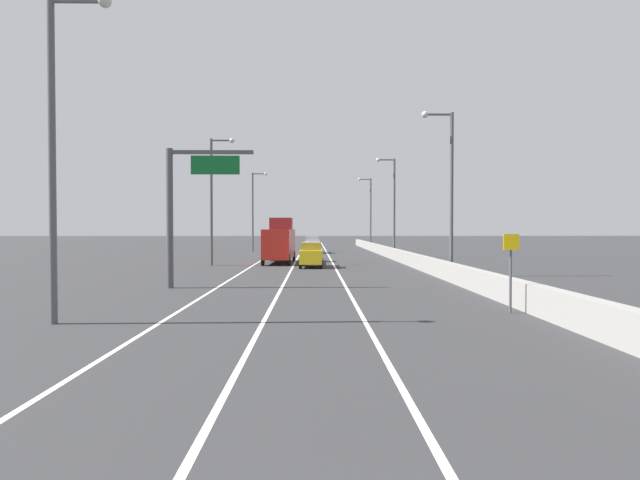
# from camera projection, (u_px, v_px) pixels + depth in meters

# --- Properties ---
(ground_plane) EXTENTS (320.00, 320.00, 0.00)m
(ground_plane) POSITION_uv_depth(u_px,v_px,m) (316.00, 254.00, 66.42)
(ground_plane) COLOR #2D2D30
(lane_stripe_left) EXTENTS (0.16, 130.00, 0.00)m
(lane_stripe_left) POSITION_uv_depth(u_px,v_px,m) (265.00, 258.00, 57.35)
(lane_stripe_left) COLOR silver
(lane_stripe_left) RESTS_ON ground_plane
(lane_stripe_center) EXTENTS (0.16, 130.00, 0.00)m
(lane_stripe_center) POSITION_uv_depth(u_px,v_px,m) (297.00, 258.00, 57.39)
(lane_stripe_center) COLOR silver
(lane_stripe_center) RESTS_ON ground_plane
(lane_stripe_right) EXTENTS (0.16, 130.00, 0.00)m
(lane_stripe_right) POSITION_uv_depth(u_px,v_px,m) (330.00, 258.00, 57.44)
(lane_stripe_right) COLOR silver
(lane_stripe_right) RESTS_ON ground_plane
(jersey_barrier_right) EXTENTS (0.60, 120.00, 1.10)m
(jersey_barrier_right) POSITION_uv_depth(u_px,v_px,m) (419.00, 262.00, 42.51)
(jersey_barrier_right) COLOR gray
(jersey_barrier_right) RESTS_ON ground_plane
(overhead_sign_gantry) EXTENTS (4.68, 0.36, 7.50)m
(overhead_sign_gantry) POSITION_uv_depth(u_px,v_px,m) (183.00, 200.00, 28.79)
(overhead_sign_gantry) COLOR #47474C
(overhead_sign_gantry) RESTS_ON ground_plane
(speed_advisory_sign) EXTENTS (0.60, 0.11, 3.00)m
(speed_advisory_sign) POSITION_uv_depth(u_px,v_px,m) (511.00, 267.00, 20.31)
(speed_advisory_sign) COLOR #4C4C51
(speed_advisory_sign) RESTS_ON ground_plane
(lamp_post_right_second) EXTENTS (2.14, 0.44, 10.99)m
(lamp_post_right_second) POSITION_uv_depth(u_px,v_px,m) (448.00, 183.00, 35.74)
(lamp_post_right_second) COLOR #4C4C51
(lamp_post_right_second) RESTS_ON ground_plane
(lamp_post_right_third) EXTENTS (2.14, 0.44, 10.99)m
(lamp_post_right_third) POSITION_uv_depth(u_px,v_px,m) (392.00, 201.00, 59.35)
(lamp_post_right_third) COLOR #4C4C51
(lamp_post_right_third) RESTS_ON ground_plane
(lamp_post_right_fourth) EXTENTS (2.14, 0.44, 10.99)m
(lamp_post_right_fourth) POSITION_uv_depth(u_px,v_px,m) (369.00, 209.00, 82.96)
(lamp_post_right_fourth) COLOR #4C4C51
(lamp_post_right_fourth) RESTS_ON ground_plane
(lamp_post_left_near) EXTENTS (2.14, 0.44, 10.99)m
(lamp_post_left_near) POSITION_uv_depth(u_px,v_px,m) (59.00, 137.00, 17.91)
(lamp_post_left_near) COLOR #4C4C51
(lamp_post_left_near) RESTS_ON ground_plane
(lamp_post_left_mid) EXTENTS (2.14, 0.44, 10.99)m
(lamp_post_left_mid) POSITION_uv_depth(u_px,v_px,m) (214.00, 193.00, 46.24)
(lamp_post_left_mid) COLOR #4C4C51
(lamp_post_left_mid) RESTS_ON ground_plane
(lamp_post_left_far) EXTENTS (2.14, 0.44, 10.99)m
(lamp_post_left_far) POSITION_uv_depth(u_px,v_px,m) (254.00, 206.00, 74.58)
(lamp_post_left_far) COLOR #4C4C51
(lamp_post_left_far) RESTS_ON ground_plane
(car_silver_0) EXTENTS (1.90, 4.18, 2.10)m
(car_silver_0) POSITION_uv_depth(u_px,v_px,m) (273.00, 243.00, 78.61)
(car_silver_0) COLOR #B7B7BC
(car_silver_0) RESTS_ON ground_plane
(car_yellow_1) EXTENTS (1.98, 4.35, 2.05)m
(car_yellow_1) POSITION_uv_depth(u_px,v_px,m) (311.00, 255.00, 44.17)
(car_yellow_1) COLOR gold
(car_yellow_1) RESTS_ON ground_plane
(car_white_2) EXTENTS (2.00, 4.71, 2.15)m
(car_white_2) POSITION_uv_depth(u_px,v_px,m) (312.00, 245.00, 69.70)
(car_white_2) COLOR white
(car_white_2) RESTS_ON ground_plane
(box_truck) EXTENTS (2.67, 8.58, 4.22)m
(box_truck) POSITION_uv_depth(u_px,v_px,m) (280.00, 242.00, 49.79)
(box_truck) COLOR #A51E19
(box_truck) RESTS_ON ground_plane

